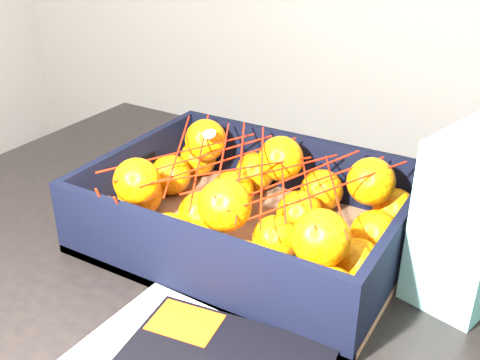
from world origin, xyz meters
The scene contains 5 objects.
table centered at (0.34, 0.32, 0.65)m, with size 1.21×0.82×0.75m.
produce_crate centered at (0.30, 0.36, 0.78)m, with size 0.42×0.32×0.11m.
clementine_heap centered at (0.30, 0.36, 0.81)m, with size 0.40×0.30×0.12m.
mesh_net centered at (0.29, 0.36, 0.86)m, with size 0.35×0.28×0.09m.
retail_carton centered at (0.58, 0.40, 0.85)m, with size 0.09×0.14×0.21m, color silver.
Camera 1 is at (0.64, -0.23, 1.20)m, focal length 42.71 mm.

